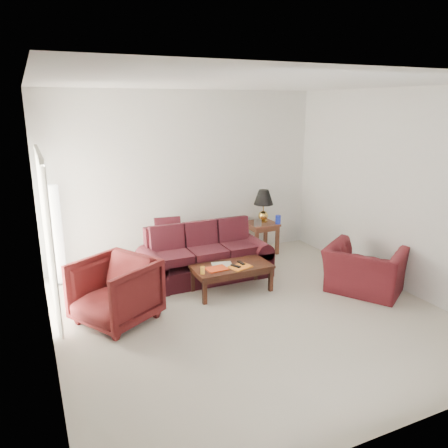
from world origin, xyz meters
name	(u,v)px	position (x,y,z in m)	size (l,w,h in m)	color
floor	(250,313)	(0.00, 0.00, 0.00)	(5.00, 5.00, 0.00)	#BDB4A2
blinds	(46,234)	(-2.42, 1.30, 1.08)	(0.10, 2.00, 2.16)	silver
sofa	(205,253)	(-0.08, 1.40, 0.43)	(2.10, 0.91, 0.86)	black
throw_pillow	(168,230)	(-0.49, 2.07, 0.70)	(0.43, 0.12, 0.43)	black
end_table	(261,238)	(1.38, 2.15, 0.29)	(0.54, 0.54, 0.59)	#532C1C
table_lamp	(263,206)	(1.44, 2.20, 0.90)	(0.37, 0.37, 0.62)	gold
clock	(258,223)	(1.19, 1.96, 0.65)	(0.13, 0.05, 0.13)	#B1B0B4
blue_canister	(278,220)	(1.62, 1.96, 0.67)	(0.10, 0.10, 0.16)	#1C2FB9
picture_frame	(248,218)	(1.18, 2.34, 0.66)	(0.12, 0.02, 0.14)	silver
floor_lamp	(55,235)	(-2.27, 2.19, 0.80)	(0.26, 0.26, 1.60)	white
armchair_left	(115,291)	(-1.70, 0.52, 0.43)	(0.91, 0.94, 0.85)	#3C0E0E
armchair_right	(365,270)	(1.91, -0.08, 0.35)	(1.09, 0.95, 0.71)	#420F14
coffee_table	(232,278)	(0.09, 0.76, 0.21)	(1.19, 0.59, 0.41)	black
magazine_red	(217,269)	(-0.18, 0.71, 0.42)	(0.30, 0.23, 0.02)	#B23111
magazine_white	(222,265)	(-0.04, 0.83, 0.42)	(0.30, 0.22, 0.02)	beige
magazine_orange	(240,267)	(0.17, 0.64, 0.42)	(0.31, 0.23, 0.02)	orange
remote_a	(236,266)	(0.10, 0.65, 0.44)	(0.05, 0.16, 0.02)	black
remote_b	(241,263)	(0.23, 0.74, 0.44)	(0.05, 0.16, 0.02)	black
yellow_glass	(203,270)	(-0.44, 0.63, 0.47)	(0.06, 0.06, 0.11)	gold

